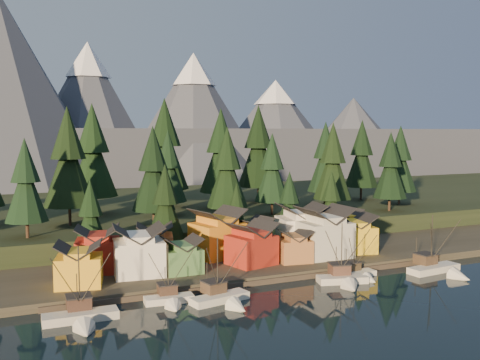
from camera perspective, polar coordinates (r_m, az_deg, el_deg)
name	(u,v)px	position (r m, az deg, el deg)	size (l,w,h in m)	color
ground	(307,308)	(89.64, 7.13, -13.40)	(500.00, 500.00, 0.00)	black
shore_strip	(217,253)	(124.13, -2.51, -7.75)	(400.00, 50.00, 1.50)	#312E23
hillside	(159,213)	(170.46, -8.67, -3.49)	(420.00, 100.00, 6.00)	black
dock	(262,279)	(103.34, 2.34, -10.55)	(80.00, 4.00, 1.00)	#483D34
mountain_ridge	(87,136)	(289.05, -16.03, 4.49)	(560.00, 190.00, 90.00)	#4D5363
boat_0	(81,308)	(85.03, -16.57, -12.96)	(11.45, 12.44, 12.61)	beige
boat_1	(170,291)	(91.00, -7.47, -11.69)	(8.61, 9.25, 10.81)	silver
boat_2	(224,290)	(90.49, -1.76, -11.68)	(10.94, 11.55, 12.01)	silver
boat_4	(344,271)	(103.17, 11.06, -9.50)	(10.13, 10.80, 12.55)	beige
boat_5	(359,268)	(108.34, 12.59, -9.15)	(8.48, 9.21, 10.03)	silver
boat_6	(440,262)	(115.83, 20.51, -8.21)	(12.51, 13.43, 12.91)	silver
house_front_0	(79,263)	(98.82, -16.80, -8.47)	(9.16, 8.84, 7.72)	gold
house_front_1	(139,249)	(103.29, -10.76, -7.23)	(10.10, 9.78, 9.45)	white
house_front_2	(182,254)	(104.24, -6.23, -7.83)	(6.97, 7.03, 6.82)	#4E7E44
house_front_3	(251,242)	(109.36, 1.22, -6.67)	(10.21, 9.92, 8.65)	#A22619
house_front_4	(294,245)	(112.81, 5.75, -6.87)	(7.59, 8.02, 6.68)	#A3693A
house_front_5	(324,231)	(117.30, 8.96, -5.35)	(10.39, 9.46, 10.84)	beige
house_front_6	(354,232)	(123.27, 12.02, -5.46)	(9.99, 9.62, 8.56)	yellow
house_back_0	(98,248)	(107.46, -14.94, -7.01)	(9.61, 9.36, 8.85)	#A02518
house_back_1	(155,243)	(111.75, -9.07, -6.62)	(8.85, 8.92, 8.16)	#B6662F
house_back_2	(217,232)	(115.73, -2.44, -5.53)	(11.74, 11.15, 10.49)	orange
house_back_3	(252,235)	(119.50, 1.34, -5.84)	(9.20, 8.57, 7.91)	#558146
house_back_4	(300,226)	(122.69, 6.46, -4.92)	(11.23, 10.91, 10.60)	silver
house_back_5	(342,225)	(132.20, 10.84, -4.75)	(8.33, 8.41, 8.42)	gold
tree_hill_2	(26,183)	(121.24, -21.88, -0.33)	(9.15, 9.15, 21.31)	#332319
tree_hill_3	(68,161)	(133.60, -17.84, 1.99)	(12.28, 12.28, 28.61)	#332319
tree_hill_4	(93,154)	(149.44, -15.41, 2.69)	(12.96, 12.96, 30.20)	#332319
tree_hill_5	(153,172)	(127.15, -9.23, 0.86)	(10.26, 10.26, 23.91)	#332319
tree_hill_6	(168,169)	(143.74, -7.66, 1.17)	(9.87, 9.87, 23.00)	#332319
tree_hill_7	(227,170)	(131.00, -1.37, 1.02)	(10.22, 10.22, 23.80)	#332319
tree_hill_8	(221,154)	(156.03, -2.04, 2.81)	(12.60, 12.60, 29.36)	#332319
tree_hill_9	(272,170)	(144.13, 3.44, 1.04)	(9.52, 9.52, 22.18)	#332319
tree_hill_10	(258,149)	(169.79, 1.97, 3.28)	(13.27, 13.27, 30.90)	#332319
tree_hill_11	(333,164)	(147.86, 9.86, 1.68)	(10.75, 10.75, 25.04)	#332319
tree_hill_12	(325,159)	(165.58, 9.09, 2.18)	(11.02, 11.02, 25.67)	#332319
tree_hill_13	(390,168)	(157.10, 15.73, 1.27)	(9.68, 9.68, 22.56)	#332319
tree_hill_14	(362,156)	(180.76, 12.85, 2.49)	(11.34, 11.34, 26.42)	#332319
tree_hill_15	(165,148)	(160.91, -8.02, 3.45)	(13.97, 13.97, 32.54)	#332319
tree_hill_17	(400,161)	(172.39, 16.69, 1.94)	(10.53, 10.53, 24.53)	#332319
tree_shore_0	(91,217)	(115.17, -15.64, -3.78)	(7.43, 7.43, 17.30)	#332319
tree_shore_1	(165,205)	(118.25, -7.96, -2.66)	(8.62, 8.62, 20.08)	#332319
tree_shore_2	(237,213)	(124.32, -0.37, -3.50)	(6.48, 6.48, 15.11)	#332319
tree_shore_3	(289,204)	(130.30, 5.29, -2.55)	(7.50, 7.50, 17.46)	#332319
tree_shore_4	(331,201)	(136.52, 9.69, -2.27)	(7.45, 7.45, 17.37)	#332319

